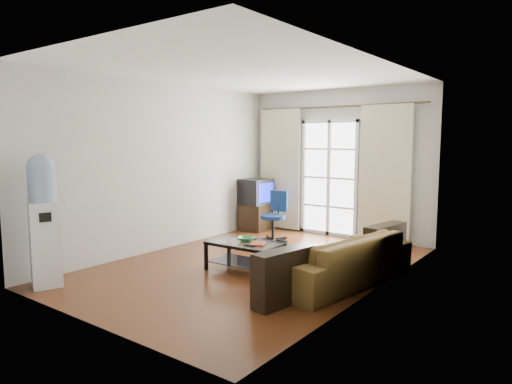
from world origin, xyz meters
The scene contains 20 objects.
floor centered at (0.00, 0.00, 0.00)m, with size 5.20×5.20×0.00m, color brown.
ceiling centered at (0.00, 0.00, 2.70)m, with size 5.20×5.20×0.00m, color white.
wall_back centered at (0.00, 2.60, 1.35)m, with size 3.60×0.02×2.70m, color beige.
wall_front centered at (0.00, -2.60, 1.35)m, with size 3.60×0.02×2.70m, color beige.
wall_left centered at (-1.80, 0.00, 1.35)m, with size 0.02×5.20×2.70m, color beige.
wall_right centered at (1.80, 0.00, 1.35)m, with size 0.02×5.20×2.70m, color beige.
french_door centered at (-0.15, 2.54, 1.07)m, with size 1.16×0.06×2.15m.
curtain_rod centered at (0.00, 2.50, 2.38)m, with size 0.04×0.04×3.30m, color #4C3F2D.
curtain_left centered at (-1.20, 2.48, 1.20)m, with size 0.90×0.07×2.35m, color beige.
curtain_right centered at (0.95, 2.48, 1.20)m, with size 0.90×0.07×2.35m, color beige.
radiator centered at (0.80, 2.50, 0.33)m, with size 0.64×0.12×0.64m, color #9A9A9D.
sofa centered at (1.35, 0.04, 0.31)m, with size 1.14×2.20×0.61m, color brown.
coffee_table centered at (0.08, -0.29, 0.26)m, with size 1.03×0.62×0.41m.
bowl centered at (0.05, -0.23, 0.44)m, with size 0.29×0.29×0.06m, color green.
book centered at (0.24, -0.35, 0.42)m, with size 0.28×0.31×0.02m, color #AE3815.
remote centered at (0.28, -0.45, 0.42)m, with size 0.16×0.04×0.02m, color black.
tv_stand centered at (-1.54, 2.15, 0.26)m, with size 0.47×0.70×0.51m, color black.
crt_tv centered at (-1.54, 2.09, 0.76)m, with size 0.58×0.58×0.50m.
task_chair centered at (-0.66, 1.47, 0.26)m, with size 0.60×0.60×0.89m.
water_cooler centered at (-1.48, -2.24, 0.85)m, with size 0.43×0.43×1.63m.
Camera 1 is at (3.83, -5.06, 1.79)m, focal length 32.00 mm.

